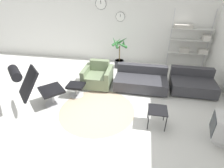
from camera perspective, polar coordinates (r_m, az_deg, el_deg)
The scene contains 11 objects.
ground_plane at distance 4.43m, azimuth -2.29°, elevation -7.72°, with size 12.00×12.00×0.00m, color silver.
wall_back at distance 6.78m, azimuth 3.59°, elevation 18.75°, with size 12.00×0.09×2.80m.
round_rug at distance 4.35m, azimuth -4.90°, elevation -8.49°, with size 1.85×1.85×0.01m.
lounge_chair at distance 4.41m, azimuth -24.31°, elevation 0.08°, with size 1.12×1.12×1.16m.
ottoman at distance 4.84m, azimuth -11.67°, elevation -1.16°, with size 0.45×0.38×0.35m.
armchair_red at distance 5.25m, azimuth -4.63°, elevation 2.25°, with size 0.82×0.79×0.72m.
couch_low at distance 5.21m, azimuth 9.42°, elevation 1.09°, with size 1.50×0.91×0.60m.
couch_second at distance 5.49m, azimuth 24.68°, elevation 0.11°, with size 1.20×0.90×0.60m.
side_table at distance 3.84m, azimuth 14.66°, elevation -8.63°, with size 0.40×0.40×0.41m.
potted_plant at distance 6.41m, azimuth 2.41°, elevation 9.31°, with size 0.61×0.63×1.14m.
shelf_unit at distance 6.79m, azimuth 24.52°, elevation 12.82°, with size 1.35×0.28×2.02m.
Camera 1 is at (0.81, -3.42, 2.69)m, focal length 28.00 mm.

